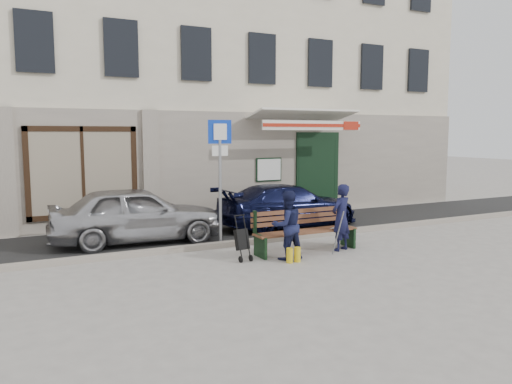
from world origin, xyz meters
TOP-DOWN VIEW (x-y plane):
  - ground at (0.00, 0.00)m, footprint 80.00×80.00m
  - asphalt_lane at (0.00, 3.10)m, footprint 60.00×3.20m
  - curb at (0.00, 1.50)m, footprint 60.00×0.18m
  - building at (0.01, 8.45)m, footprint 20.00×8.27m
  - car_silver at (-2.30, 2.85)m, footprint 4.05×1.82m
  - car_navy at (1.90, 3.01)m, footprint 4.15×1.86m
  - parking_sign at (-0.65, 1.69)m, footprint 0.53×0.13m
  - bench at (0.72, 0.29)m, footprint 2.40×1.17m
  - man at (1.52, 0.05)m, footprint 0.62×0.51m
  - woman at (0.07, -0.10)m, footprint 0.70×0.55m
  - stroller at (-0.78, 0.25)m, footprint 0.29×0.39m

SIDE VIEW (x-z plane):
  - ground at x=0.00m, z-range 0.00..0.00m
  - asphalt_lane at x=0.00m, z-range 0.00..0.01m
  - curb at x=0.00m, z-range 0.00..0.12m
  - stroller at x=-0.78m, z-range -0.05..0.86m
  - bench at x=0.72m, z-range -0.03..0.95m
  - car_navy at x=1.90m, z-range 0.00..1.18m
  - car_silver at x=-2.30m, z-range 0.00..1.35m
  - woman at x=0.07m, z-range 0.00..1.41m
  - man at x=1.52m, z-range 0.00..1.47m
  - parking_sign at x=-0.65m, z-range 0.51..3.37m
  - building at x=0.01m, z-range -0.03..9.97m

